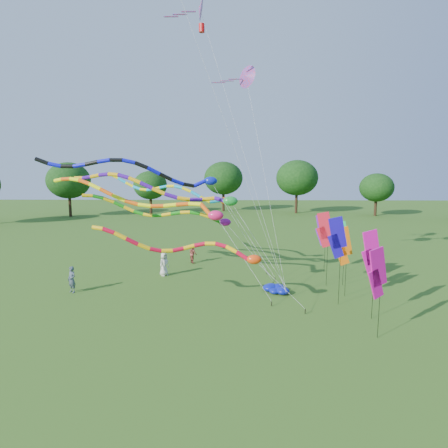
{
  "coord_description": "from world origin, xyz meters",
  "views": [
    {
      "loc": [
        -0.86,
        -18.49,
        7.94
      ],
      "look_at": [
        -1.36,
        3.04,
        4.8
      ],
      "focal_mm": 30.0,
      "sensor_mm": 36.0,
      "label": 1
    }
  ],
  "objects_px": {
    "tube_kite_red": "(197,249)",
    "person_b": "(72,280)",
    "blue_nylon_heap": "(276,288)",
    "tube_kite_orange": "(149,200)",
    "person_c": "(193,254)",
    "person_a": "(164,264)"
  },
  "relations": [
    {
      "from": "person_b",
      "to": "person_c",
      "type": "xyz_separation_m",
      "value": [
        7.04,
        8.04,
        -0.07
      ]
    },
    {
      "from": "blue_nylon_heap",
      "to": "person_b",
      "type": "height_order",
      "value": "person_b"
    },
    {
      "from": "tube_kite_red",
      "to": "person_b",
      "type": "relative_size",
      "value": 6.71
    },
    {
      "from": "tube_kite_red",
      "to": "tube_kite_orange",
      "type": "height_order",
      "value": "tube_kite_orange"
    },
    {
      "from": "person_c",
      "to": "tube_kite_red",
      "type": "bearing_deg",
      "value": 157.51
    },
    {
      "from": "person_a",
      "to": "person_b",
      "type": "xyz_separation_m",
      "value": [
        -5.28,
        -4.07,
        -0.02
      ]
    },
    {
      "from": "tube_kite_red",
      "to": "tube_kite_orange",
      "type": "distance_m",
      "value": 5.81
    },
    {
      "from": "person_a",
      "to": "tube_kite_orange",
      "type": "bearing_deg",
      "value": -151.41
    },
    {
      "from": "tube_kite_red",
      "to": "tube_kite_orange",
      "type": "xyz_separation_m",
      "value": [
        -3.51,
        3.96,
        2.4
      ]
    },
    {
      "from": "person_a",
      "to": "person_b",
      "type": "bearing_deg",
      "value": 162.84
    },
    {
      "from": "blue_nylon_heap",
      "to": "person_a",
      "type": "xyz_separation_m",
      "value": [
        -8.02,
        3.69,
        0.64
      ]
    },
    {
      "from": "person_a",
      "to": "person_b",
      "type": "height_order",
      "value": "person_a"
    },
    {
      "from": "tube_kite_orange",
      "to": "person_a",
      "type": "height_order",
      "value": "tube_kite_orange"
    },
    {
      "from": "person_b",
      "to": "person_c",
      "type": "distance_m",
      "value": 10.69
    },
    {
      "from": "blue_nylon_heap",
      "to": "person_b",
      "type": "bearing_deg",
      "value": -178.36
    },
    {
      "from": "tube_kite_red",
      "to": "tube_kite_orange",
      "type": "bearing_deg",
      "value": 135.29
    },
    {
      "from": "tube_kite_orange",
      "to": "person_c",
      "type": "distance_m",
      "value": 8.93
    },
    {
      "from": "tube_kite_red",
      "to": "person_c",
      "type": "height_order",
      "value": "tube_kite_red"
    },
    {
      "from": "tube_kite_red",
      "to": "person_b",
      "type": "xyz_separation_m",
      "value": [
        -8.44,
        2.89,
        -2.69
      ]
    },
    {
      "from": "tube_kite_orange",
      "to": "person_b",
      "type": "relative_size",
      "value": 8.75
    },
    {
      "from": "tube_kite_orange",
      "to": "person_c",
      "type": "height_order",
      "value": "tube_kite_orange"
    },
    {
      "from": "tube_kite_red",
      "to": "tube_kite_orange",
      "type": "relative_size",
      "value": 0.77
    }
  ]
}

